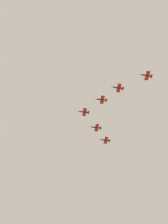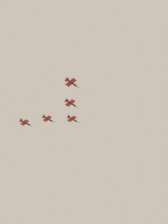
% 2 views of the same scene
% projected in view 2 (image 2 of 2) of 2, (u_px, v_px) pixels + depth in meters
% --- Properties ---
extents(jet_lead, '(9.04, 11.59, 2.47)m').
position_uv_depth(jet_lead, '(73.00, 119.00, 194.57)').
color(jet_lead, black).
extents(jet_port_inner, '(9.04, 11.59, 2.47)m').
position_uv_depth(jet_port_inner, '(48.00, 119.00, 196.03)').
color(jet_port_inner, black).
extents(jet_starboard_inner, '(9.04, 11.59, 2.47)m').
position_uv_depth(jet_starboard_inner, '(71.00, 103.00, 178.50)').
color(jet_starboard_inner, black).
extents(jet_port_outer, '(9.04, 11.59, 2.47)m').
position_uv_depth(jet_port_outer, '(25.00, 123.00, 196.61)').
color(jet_port_outer, black).
extents(jet_starboard_outer, '(9.04, 11.59, 2.47)m').
position_uv_depth(jet_starboard_outer, '(72.00, 83.00, 165.52)').
color(jet_starboard_outer, black).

